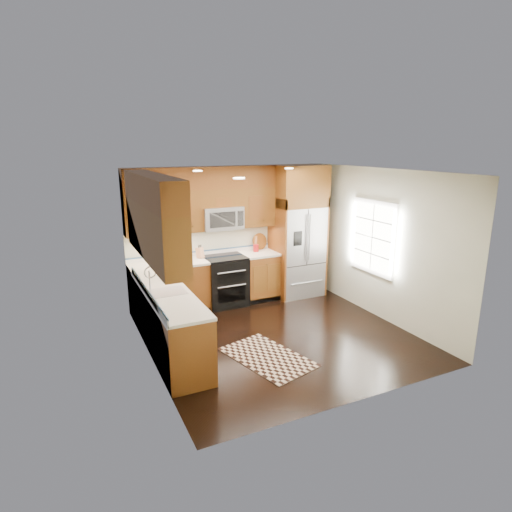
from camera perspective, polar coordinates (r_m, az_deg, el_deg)
name	(u,v)px	position (r m, az deg, el deg)	size (l,w,h in m)	color
ground	(278,336)	(7.00, 2.97, -10.56)	(4.00, 4.00, 0.00)	black
wall_back	(230,234)	(8.32, -3.46, 2.98)	(4.00, 0.02, 2.60)	silver
wall_left	(148,274)	(5.90, -14.24, -2.36)	(0.02, 4.00, 2.60)	silver
wall_right	(381,245)	(7.69, 16.35, 1.43)	(0.02, 4.00, 2.60)	silver
window	(373,237)	(7.80, 15.31, 2.44)	(0.04, 1.10, 1.30)	white
base_cabinets	(187,303)	(7.17, -9.21, -6.21)	(2.85, 3.00, 0.90)	brown
countertop	(192,273)	(7.16, -8.54, -2.24)	(2.86, 3.01, 0.04)	white
upper_cabinets	(184,206)	(6.98, -9.55, 6.58)	(2.85, 3.00, 1.15)	brown
range	(225,281)	(8.14, -4.12, -3.34)	(0.76, 0.67, 0.95)	black
microwave	(221,218)	(7.98, -4.63, 5.09)	(0.76, 0.40, 0.42)	#B2B2B7
refrigerator	(298,231)	(8.56, 5.59, 3.30)	(0.98, 0.75, 2.60)	#B2B2B7
sink_faucet	(165,288)	(6.26, -12.10, -4.21)	(0.54, 0.44, 0.37)	#B2B2B7
rug	(268,357)	(6.35, 1.55, -13.31)	(0.81, 1.35, 0.01)	black
knife_block	(200,253)	(7.96, -7.48, 0.45)	(0.13, 0.15, 0.25)	#B27C56
utensil_crock	(256,246)	(8.38, -0.02, 1.30)	(0.11, 0.11, 0.30)	#A71417
cutting_board	(260,249)	(8.58, 0.49, 0.98)	(0.33, 0.33, 0.02)	brown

